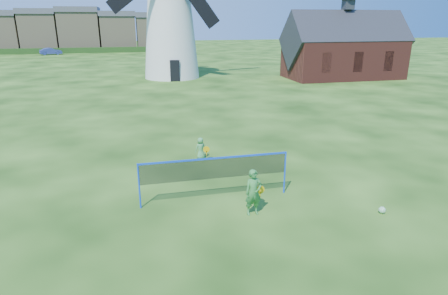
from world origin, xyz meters
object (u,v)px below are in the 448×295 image
object	(u,v)px
player_boy	(201,148)
car_right	(51,51)
windmill	(170,18)
badminton_net	(215,169)
play_ball	(382,210)
player_girl	(254,192)
chapel	(344,50)

from	to	relation	value
player_boy	car_right	size ratio (longest dim) A/B	0.27
windmill	player_boy	world-z (taller)	windmill
badminton_net	windmill	bearing A→B (deg)	86.70
play_ball	car_right	bearing A→B (deg)	107.91
play_ball	player_boy	bearing A→B (deg)	127.00
player_girl	player_boy	world-z (taller)	player_girl
player_boy	car_right	xyz separation A→B (m)	(-16.62, 59.79, 0.11)
player_girl	play_ball	bearing A→B (deg)	-15.67
badminton_net	play_ball	world-z (taller)	badminton_net
car_right	chapel	bearing A→B (deg)	-154.14
play_ball	car_right	size ratio (longest dim) A/B	0.06
play_ball	chapel	bearing A→B (deg)	62.62
chapel	player_boy	bearing A→B (deg)	-131.70
badminton_net	player_girl	bearing A→B (deg)	-52.38
player_boy	car_right	bearing A→B (deg)	-87.41
car_right	player_girl	bearing A→B (deg)	177.80
badminton_net	car_right	distance (m)	65.99
windmill	car_right	bearing A→B (deg)	118.07
windmill	chapel	xyz separation A→B (m)	(17.61, -4.39, -3.14)
badminton_net	player_boy	bearing A→B (deg)	86.73
windmill	chapel	size ratio (longest dim) A/B	1.40
windmill	player_girl	bearing A→B (deg)	-91.41
badminton_net	play_ball	bearing A→B (deg)	-23.42
player_girl	windmill	bearing A→B (deg)	85.70
chapel	windmill	bearing A→B (deg)	166.00
player_girl	car_right	distance (m)	67.44
chapel	car_right	bearing A→B (deg)	132.96
windmill	play_ball	world-z (taller)	windmill
windmill	badminton_net	xyz separation A→B (m)	(-1.73, -29.96, -4.93)
player_girl	play_ball	distance (m)	4.17
chapel	badminton_net	bearing A→B (deg)	-127.09
windmill	chapel	world-z (taller)	windmill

